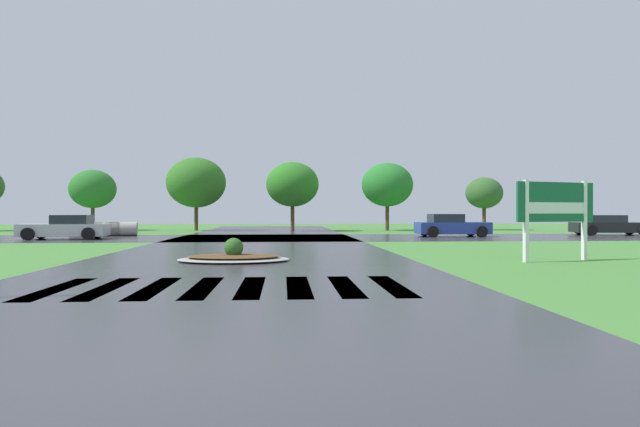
# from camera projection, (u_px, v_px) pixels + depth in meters

# --- Properties ---
(ground_plane) EXTENTS (120.00, 120.00, 0.10)m
(ground_plane) POSITION_uv_depth(u_px,v_px,m) (155.00, 390.00, 4.55)
(ground_plane) COLOR #478438
(asphalt_roadway) EXTENTS (9.80, 80.00, 0.01)m
(asphalt_roadway) POSITION_uv_depth(u_px,v_px,m) (243.00, 266.00, 14.52)
(asphalt_roadway) COLOR #35353A
(asphalt_roadway) RESTS_ON ground
(asphalt_cross_road) EXTENTS (90.00, 8.82, 0.01)m
(asphalt_cross_road) POSITION_uv_depth(u_px,v_px,m) (264.00, 238.00, 30.15)
(asphalt_cross_road) COLOR #35353A
(asphalt_cross_road) RESTS_ON ground
(crosswalk_stripes) EXTENTS (6.75, 3.16, 0.01)m
(crosswalk_stripes) POSITION_uv_depth(u_px,v_px,m) (227.00, 287.00, 10.39)
(crosswalk_stripes) COLOR white
(crosswalk_stripes) RESTS_ON ground
(estate_billboard) EXTENTS (2.69, 0.89, 2.35)m
(estate_billboard) POSITION_uv_depth(u_px,v_px,m) (556.00, 206.00, 15.93)
(estate_billboard) COLOR white
(estate_billboard) RESTS_ON ground
(median_island) EXTENTS (3.23, 2.24, 0.68)m
(median_island) POSITION_uv_depth(u_px,v_px,m) (234.00, 257.00, 15.84)
(median_island) COLOR #9E9B93
(median_island) RESTS_ON ground
(car_white_sedan) EXTENTS (4.67, 2.50, 1.23)m
(car_white_sedan) POSITION_uv_depth(u_px,v_px,m) (609.00, 226.00, 33.60)
(car_white_sedan) COLOR black
(car_white_sedan) RESTS_ON ground
(car_silver_hatch) EXTENTS (4.11, 2.03, 1.31)m
(car_silver_hatch) POSITION_uv_depth(u_px,v_px,m) (451.00, 226.00, 31.56)
(car_silver_hatch) COLOR navy
(car_silver_hatch) RESTS_ON ground
(car_dark_suv) EXTENTS (4.37, 2.45, 1.27)m
(car_dark_suv) POSITION_uv_depth(u_px,v_px,m) (66.00, 228.00, 28.49)
(car_dark_suv) COLOR #B7B7BF
(car_dark_suv) RESTS_ON ground
(drainage_pipe_stack) EXTENTS (3.78, 1.38, 0.83)m
(drainage_pipe_stack) POSITION_uv_depth(u_px,v_px,m) (104.00, 229.00, 32.06)
(drainage_pipe_stack) COLOR #9E9B93
(drainage_pipe_stack) RESTS_ON ground
(background_treeline) EXTENTS (41.74, 6.07, 5.58)m
(background_treeline) POSITION_uv_depth(u_px,v_px,m) (233.00, 186.00, 41.58)
(background_treeline) COLOR #4C3823
(background_treeline) RESTS_ON ground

